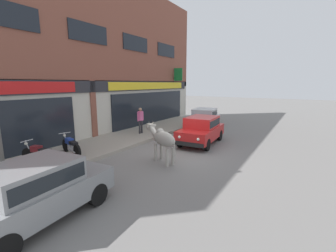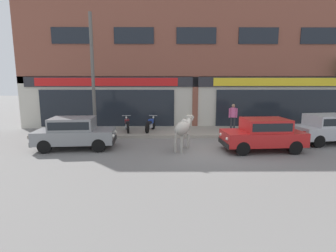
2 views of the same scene
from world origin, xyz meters
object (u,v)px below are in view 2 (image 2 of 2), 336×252
car_2 (329,127)px  motorcycle_1 (150,125)px  motorcycle_0 (127,125)px  cow (183,128)px  car_1 (75,131)px  utility_pole (93,75)px  pedestrian (233,114)px  car_0 (263,133)px

car_2 → motorcycle_1: car_2 is taller
car_2 → motorcycle_0: (-10.47, 2.39, -0.26)m
motorcycle_0 → cow: bearing=-50.1°
car_1 → motorcycle_1: bearing=46.2°
cow → motorcycle_0: (-3.06, 3.66, -0.45)m
utility_pole → pedestrian: bearing=7.5°
motorcycle_0 → pedestrian: (6.27, 0.09, 0.60)m
cow → car_1: (-4.98, 0.26, -0.19)m
motorcycle_0 → pedestrian: pedestrian is taller
cow → motorcycle_0: cow is taller
car_0 → car_2: same height
car_2 → utility_pole: (-12.09, 1.44, 2.58)m
car_0 → pedestrian: pedestrian is taller
motorcycle_1 → pedestrian: pedestrian is taller
car_0 → motorcycle_0: size_ratio=2.07×
cow → car_1: 4.99m
car_0 → pedestrian: (-0.39, 3.90, 0.34)m
utility_pole → cow: bearing=-30.1°
car_0 → motorcycle_1: 6.54m
motorcycle_1 → car_1: bearing=-133.8°
motorcycle_0 → pedestrian: size_ratio=1.12×
car_2 → cow: bearing=-170.3°
cow → utility_pole: (-4.68, 2.71, 2.39)m
motorcycle_0 → car_2: bearing=-12.9°
car_2 → pedestrian: (-4.20, 2.48, 0.34)m
cow → pedestrian: bearing=49.3°
car_1 → cow: bearing=-3.0°
car_1 → car_2: bearing=4.6°
pedestrian → utility_pole: utility_pole is taller
car_1 → car_2: (12.39, 1.00, 0.00)m
cow → motorcycle_1: 4.08m
motorcycle_1 → utility_pole: size_ratio=0.28×
cow → car_0: bearing=-2.4°
cow → motorcycle_1: cow is taller
car_2 → motorcycle_1: bearing=165.1°
cow → utility_pole: 5.91m
car_0 → pedestrian: 3.93m
car_0 → car_2: size_ratio=0.98×
pedestrian → motorcycle_1: bearing=-179.3°
cow → motorcycle_1: size_ratio=1.13×
pedestrian → car_0: bearing=-84.3°
cow → car_2: size_ratio=0.53×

